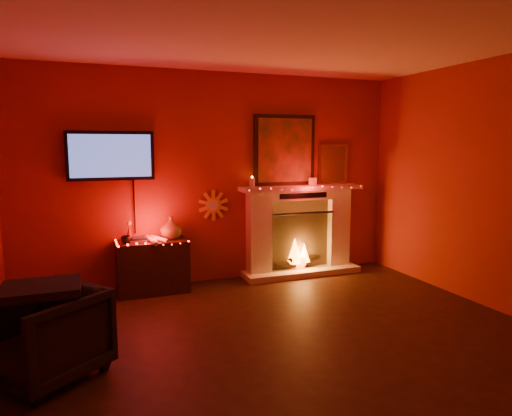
{
  "coord_description": "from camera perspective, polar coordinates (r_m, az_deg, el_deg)",
  "views": [
    {
      "loc": [
        -1.62,
        -3.2,
        1.77
      ],
      "look_at": [
        0.25,
        1.7,
        1.05
      ],
      "focal_mm": 32.0,
      "sensor_mm": 36.0,
      "label": 1
    }
  ],
  "objects": [
    {
      "name": "armchair",
      "position": [
        3.93,
        -24.92,
        -14.16
      ],
      "size": [
        1.06,
        1.05,
        0.69
      ],
      "primitive_type": "imported",
      "rotation": [
        0.0,
        0.0,
        -0.92
      ],
      "color": "black",
      "rests_on": "floor"
    },
    {
      "name": "fireplace",
      "position": [
        6.32,
        5.38,
        -1.73
      ],
      "size": [
        1.72,
        0.4,
        2.18
      ],
      "color": "beige",
      "rests_on": "floor"
    },
    {
      "name": "tv",
      "position": [
        5.66,
        -17.69,
        6.21
      ],
      "size": [
        1.0,
        0.07,
        1.24
      ],
      "color": "black",
      "rests_on": "room"
    },
    {
      "name": "console_table",
      "position": [
        5.69,
        -12.65,
        -6.67
      ],
      "size": [
        0.84,
        0.53,
        0.91
      ],
      "color": "black",
      "rests_on": "floor"
    },
    {
      "name": "sunburst_clock",
      "position": [
        5.94,
        -5.34,
        0.34
      ],
      "size": [
        0.4,
        0.03,
        0.4
      ],
      "color": "gold",
      "rests_on": "room"
    },
    {
      "name": "room",
      "position": [
        3.61,
        5.98,
        1.08
      ],
      "size": [
        5.0,
        5.0,
        5.0
      ],
      "color": "black",
      "rests_on": "ground"
    }
  ]
}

